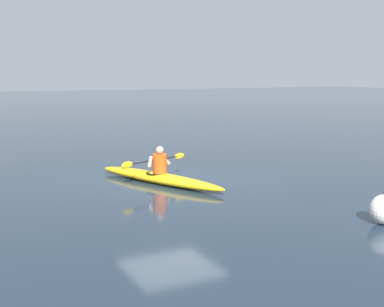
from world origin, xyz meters
name	(u,v)px	position (x,y,z in m)	size (l,w,h in m)	color
ground_plane	(171,182)	(0.00, 0.00, 0.00)	(160.00, 160.00, 0.00)	#1E2D3D
kayak	(159,178)	(0.35, -0.02, 0.15)	(2.23, 4.53, 0.29)	#EAB214
kayaker	(159,162)	(0.34, 0.01, 0.59)	(2.25, 0.89, 0.74)	#E04C14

